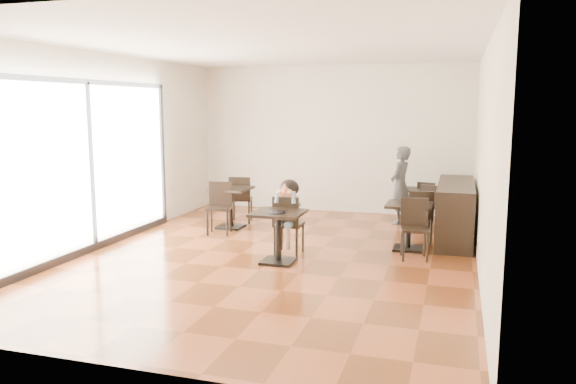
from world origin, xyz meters
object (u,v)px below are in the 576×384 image
at_px(child_chair, 289,225).
at_px(chair_mid_a, 420,216).
at_px(chair_left_a, 241,199).
at_px(adult_patron, 400,185).
at_px(cafe_table_mid, 409,227).
at_px(child, 289,217).
at_px(chair_mid_b, 415,230).
at_px(child_table, 278,237).
at_px(chair_back_b, 426,207).
at_px(chair_back_a, 428,201).
at_px(cafe_table_left, 231,208).
at_px(cafe_table_back, 421,205).
at_px(chair_left_b, 219,209).

xyz_separation_m(child_chair, chair_mid_a, (1.93, 1.36, -0.01)).
bearing_deg(chair_left_a, adult_patron, -178.76).
bearing_deg(cafe_table_mid, child, -155.81).
height_order(adult_patron, chair_mid_b, adult_patron).
bearing_deg(child_table, chair_back_b, 57.84).
relative_size(child_table, chair_back_a, 0.96).
bearing_deg(cafe_table_left, cafe_table_mid, -11.62).
height_order(adult_patron, chair_mid_a, adult_patron).
xyz_separation_m(child_chair, cafe_table_left, (-1.63, 1.51, -0.08)).
xyz_separation_m(cafe_table_left, chair_mid_b, (3.56, -1.25, 0.07)).
bearing_deg(cafe_table_back, adult_patron, -142.41).
bearing_deg(chair_mid_a, chair_mid_b, 80.58).
bearing_deg(cafe_table_mid, child_table, -142.92).
bearing_deg(child, chair_back_b, 52.68).
bearing_deg(cafe_table_mid, cafe_table_back, 88.96).
xyz_separation_m(child_table, chair_left_b, (-1.63, 1.51, 0.08)).
bearing_deg(chair_mid_b, chair_left_a, 143.71).
xyz_separation_m(chair_mid_b, chair_back_a, (0.04, 3.04, -0.05)).
distance_m(child_chair, chair_left_b, 1.89).
bearing_deg(child_chair, chair_back_a, -120.91).
relative_size(child, chair_back_b, 1.46).
xyz_separation_m(child_table, child, (0.00, 0.55, 0.20)).
bearing_deg(chair_mid_a, chair_left_b, -3.06).
height_order(cafe_table_left, cafe_table_back, cafe_table_left).
bearing_deg(cafe_table_mid, chair_left_b, 177.43).
xyz_separation_m(child, chair_left_b, (-1.63, 0.96, -0.12)).
height_order(cafe_table_mid, chair_left_a, chair_left_a).
bearing_deg(chair_back_b, chair_back_a, 105.40).
height_order(child_table, adult_patron, adult_patron).
relative_size(child_table, child_chair, 0.83).
bearing_deg(child_chair, chair_left_a, -51.68).
bearing_deg(child_table, child, 90.00).
relative_size(cafe_table_back, chair_mid_a, 0.73).
xyz_separation_m(cafe_table_mid, chair_mid_a, (0.14, 0.55, 0.08)).
height_order(chair_left_a, chair_back_a, chair_left_a).
bearing_deg(chair_mid_b, cafe_table_left, 151.18).
xyz_separation_m(adult_patron, cafe_table_mid, (0.35, -2.03, -0.39)).
distance_m(cafe_table_back, chair_mid_b, 2.89).
bearing_deg(chair_left_b, cafe_table_left, 77.03).
bearing_deg(cafe_table_mid, chair_left_a, 159.88).
bearing_deg(child_chair, chair_back_b, -127.32).
relative_size(cafe_table_back, chair_back_b, 0.83).
distance_m(child, cafe_table_mid, 1.98).
bearing_deg(chair_back_b, cafe_table_back, 119.36).
bearing_deg(chair_mid_b, child_table, -166.78).
relative_size(child_table, cafe_table_back, 1.16).
height_order(child_table, child_chair, child_chair).
bearing_deg(cafe_table_left, chair_mid_a, -2.47).
bearing_deg(chair_mid_a, cafe_table_left, -11.88).
bearing_deg(cafe_table_back, cafe_table_left, -154.82).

